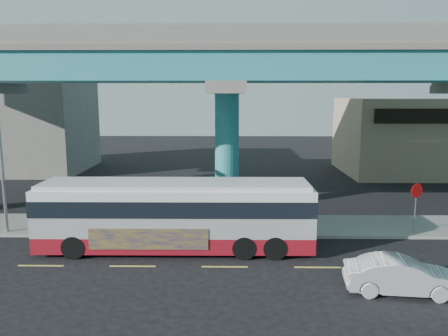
{
  "coord_description": "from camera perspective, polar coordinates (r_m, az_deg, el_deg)",
  "views": [
    {
      "loc": [
        0.24,
        -18.13,
        7.34
      ],
      "look_at": [
        -0.11,
        4.0,
        3.61
      ],
      "focal_mm": 35.0,
      "sensor_mm": 36.0,
      "label": 1
    }
  ],
  "objects": [
    {
      "name": "ground",
      "position": [
        19.56,
        0.13,
        -12.46
      ],
      "size": [
        120.0,
        120.0,
        0.0
      ],
      "primitive_type": "plane",
      "color": "black",
      "rests_on": "ground"
    },
    {
      "name": "sidewalk",
      "position": [
        24.73,
        0.3,
        -7.51
      ],
      "size": [
        70.0,
        4.0,
        0.15
      ],
      "primitive_type": "cube",
      "color": "gray",
      "rests_on": "ground"
    },
    {
      "name": "lane_markings",
      "position": [
        19.28,
        0.12,
        -12.78
      ],
      "size": [
        58.0,
        0.12,
        0.01
      ],
      "color": "#D8C64C",
      "rests_on": "ground"
    },
    {
      "name": "viaduct",
      "position": [
        27.3,
        0.4,
        13.35
      ],
      "size": [
        52.0,
        12.4,
        11.7
      ],
      "color": "teal",
      "rests_on": "ground"
    },
    {
      "name": "building_beige",
      "position": [
        44.95,
        24.22,
        3.84
      ],
      "size": [
        14.0,
        10.23,
        7.0
      ],
      "color": "tan",
      "rests_on": "ground"
    },
    {
      "name": "building_concrete",
      "position": [
        46.83,
        -24.83,
        5.21
      ],
      "size": [
        12.0,
        10.0,
        9.0
      ],
      "primitive_type": "cube",
      "color": "gray",
      "rests_on": "ground"
    },
    {
      "name": "transit_bus",
      "position": [
        20.86,
        -6.29,
        -5.84
      ],
      "size": [
        12.94,
        2.86,
        3.31
      ],
      "rotation": [
        0.0,
        0.0,
        0.01
      ],
      "color": "maroon",
      "rests_on": "ground"
    },
    {
      "name": "sedan",
      "position": [
        17.98,
        22.17,
        -12.9
      ],
      "size": [
        2.39,
        4.46,
        1.36
      ],
      "primitive_type": "imported",
      "rotation": [
        0.0,
        0.0,
        1.45
      ],
      "color": "silver",
      "rests_on": "ground"
    },
    {
      "name": "stop_sign",
      "position": [
        24.89,
        23.82,
        -3.47
      ],
      "size": [
        0.74,
        0.35,
        2.66
      ],
      "rotation": [
        0.0,
        0.0,
        0.02
      ],
      "color": "gray",
      "rests_on": "sidewalk"
    }
  ]
}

